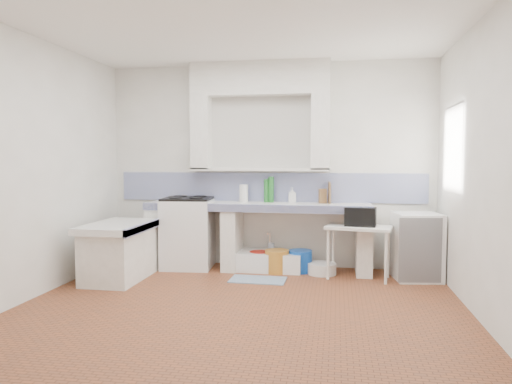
% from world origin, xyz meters
% --- Properties ---
extents(floor, '(4.50, 4.50, 0.00)m').
position_xyz_m(floor, '(0.00, 0.00, 0.00)').
color(floor, brown).
rests_on(floor, ground).
extents(ceiling, '(4.50, 4.50, 0.00)m').
position_xyz_m(ceiling, '(0.00, 0.00, 2.80)').
color(ceiling, white).
rests_on(ceiling, ground).
extents(wall_back, '(4.50, 0.00, 4.50)m').
position_xyz_m(wall_back, '(0.00, 2.00, 1.40)').
color(wall_back, white).
rests_on(wall_back, ground).
extents(wall_front, '(4.50, 0.00, 4.50)m').
position_xyz_m(wall_front, '(0.00, -2.00, 1.40)').
color(wall_front, white).
rests_on(wall_front, ground).
extents(wall_left, '(0.00, 4.50, 4.50)m').
position_xyz_m(wall_left, '(-2.25, 0.00, 1.40)').
color(wall_left, white).
rests_on(wall_left, ground).
extents(wall_right, '(0.00, 4.50, 4.50)m').
position_xyz_m(wall_right, '(2.25, 0.00, 1.40)').
color(wall_right, white).
rests_on(wall_right, ground).
extents(alcove_mass, '(1.90, 0.25, 0.45)m').
position_xyz_m(alcove_mass, '(-0.10, 1.88, 2.58)').
color(alcove_mass, white).
rests_on(alcove_mass, ground).
extents(window_frame, '(0.35, 0.86, 1.06)m').
position_xyz_m(window_frame, '(2.42, 1.20, 1.60)').
color(window_frame, '#382311').
rests_on(window_frame, ground).
extents(lace_valance, '(0.01, 0.84, 0.24)m').
position_xyz_m(lace_valance, '(2.28, 1.20, 1.98)').
color(lace_valance, white).
rests_on(lace_valance, ground).
extents(counter_slab, '(3.00, 0.60, 0.08)m').
position_xyz_m(counter_slab, '(-0.10, 1.70, 0.86)').
color(counter_slab, white).
rests_on(counter_slab, ground).
extents(counter_lip, '(3.00, 0.04, 0.10)m').
position_xyz_m(counter_lip, '(-0.10, 1.42, 0.86)').
color(counter_lip, navy).
rests_on(counter_lip, ground).
extents(counter_pier_left, '(0.20, 0.55, 0.82)m').
position_xyz_m(counter_pier_left, '(-1.50, 1.70, 0.41)').
color(counter_pier_left, white).
rests_on(counter_pier_left, ground).
extents(counter_pier_mid, '(0.20, 0.55, 0.82)m').
position_xyz_m(counter_pier_mid, '(-0.45, 1.70, 0.41)').
color(counter_pier_mid, white).
rests_on(counter_pier_mid, ground).
extents(counter_pier_right, '(0.20, 0.55, 0.82)m').
position_xyz_m(counter_pier_right, '(1.30, 1.70, 0.41)').
color(counter_pier_right, white).
rests_on(counter_pier_right, ground).
extents(peninsula_top, '(0.70, 1.10, 0.08)m').
position_xyz_m(peninsula_top, '(-1.70, 0.90, 0.66)').
color(peninsula_top, white).
rests_on(peninsula_top, ground).
extents(peninsula_base, '(0.60, 1.00, 0.62)m').
position_xyz_m(peninsula_base, '(-1.70, 0.90, 0.31)').
color(peninsula_base, white).
rests_on(peninsula_base, ground).
extents(peninsula_lip, '(0.04, 1.10, 0.10)m').
position_xyz_m(peninsula_lip, '(-1.37, 0.90, 0.66)').
color(peninsula_lip, navy).
rests_on(peninsula_lip, ground).
extents(backsplash, '(4.27, 0.03, 0.40)m').
position_xyz_m(backsplash, '(0.00, 1.99, 1.10)').
color(backsplash, navy).
rests_on(backsplash, ground).
extents(stove, '(0.71, 0.69, 0.94)m').
position_xyz_m(stove, '(-1.07, 1.68, 0.47)').
color(stove, white).
rests_on(stove, ground).
extents(sink, '(0.92, 0.50, 0.22)m').
position_xyz_m(sink, '(0.04, 1.71, 0.11)').
color(sink, white).
rests_on(sink, ground).
extents(side_table, '(0.86, 0.57, 0.04)m').
position_xyz_m(side_table, '(1.22, 1.44, 0.33)').
color(side_table, white).
rests_on(side_table, ground).
extents(fridge, '(0.61, 0.61, 0.82)m').
position_xyz_m(fridge, '(1.93, 1.53, 0.41)').
color(fridge, white).
rests_on(fridge, ground).
extents(bucket_red, '(0.32, 0.32, 0.25)m').
position_xyz_m(bucket_red, '(-0.07, 1.66, 0.13)').
color(bucket_red, '#B11208').
rests_on(bucket_red, ground).
extents(bucket_orange, '(0.41, 0.41, 0.29)m').
position_xyz_m(bucket_orange, '(0.18, 1.59, 0.15)').
color(bucket_orange, '#C88229').
rests_on(bucket_orange, ground).
extents(bucket_blue, '(0.31, 0.31, 0.29)m').
position_xyz_m(bucket_blue, '(0.48, 1.66, 0.14)').
color(bucket_blue, blue).
rests_on(bucket_blue, ground).
extents(basin_white, '(0.41, 0.41, 0.14)m').
position_xyz_m(basin_white, '(0.77, 1.58, 0.07)').
color(basin_white, white).
rests_on(basin_white, ground).
extents(water_bottle_a, '(0.12, 0.12, 0.34)m').
position_xyz_m(water_bottle_a, '(0.06, 1.85, 0.17)').
color(water_bottle_a, silver).
rests_on(water_bottle_a, ground).
extents(water_bottle_b, '(0.10, 0.10, 0.28)m').
position_xyz_m(water_bottle_b, '(0.12, 1.85, 0.14)').
color(water_bottle_b, silver).
rests_on(water_bottle_b, ground).
extents(black_bag, '(0.40, 0.27, 0.23)m').
position_xyz_m(black_bag, '(1.24, 1.43, 0.78)').
color(black_bag, black).
rests_on(black_bag, side_table).
extents(green_bottle_a, '(0.09, 0.09, 0.32)m').
position_xyz_m(green_bottle_a, '(-0.00, 1.85, 1.06)').
color(green_bottle_a, '#216A27').
rests_on(green_bottle_a, counter_slab).
extents(green_bottle_b, '(0.08, 0.08, 0.35)m').
position_xyz_m(green_bottle_b, '(0.06, 1.85, 1.08)').
color(green_bottle_b, '#216A27').
rests_on(green_bottle_b, counter_slab).
extents(knife_block, '(0.11, 0.10, 0.19)m').
position_xyz_m(knife_block, '(0.76, 1.84, 1.00)').
color(knife_block, olive).
rests_on(knife_block, counter_slab).
extents(cutting_board, '(0.04, 0.21, 0.28)m').
position_xyz_m(cutting_board, '(0.85, 1.85, 1.04)').
color(cutting_board, olive).
rests_on(cutting_board, counter_slab).
extents(paper_towel, '(0.16, 0.16, 0.24)m').
position_xyz_m(paper_towel, '(-0.32, 1.85, 1.02)').
color(paper_towel, white).
rests_on(paper_towel, counter_slab).
extents(soap_bottle, '(0.11, 0.11, 0.21)m').
position_xyz_m(soap_bottle, '(0.35, 1.84, 1.00)').
color(soap_bottle, white).
rests_on(soap_bottle, counter_slab).
extents(rug, '(0.69, 0.40, 0.01)m').
position_xyz_m(rug, '(0.00, 1.14, 0.01)').
color(rug, '#2C547B').
rests_on(rug, ground).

